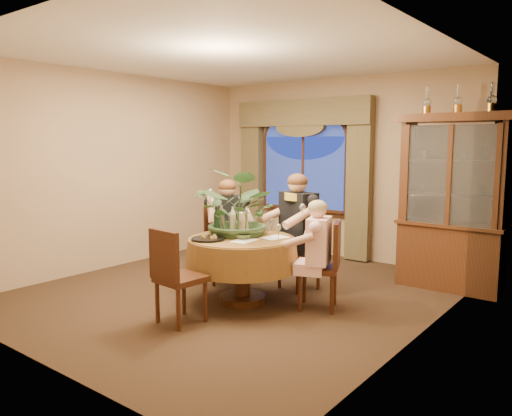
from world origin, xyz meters
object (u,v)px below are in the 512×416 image
Objects in this scene: chair_front_left at (181,276)px; olive_bowl at (243,237)px; stoneware_vase at (243,224)px; person_pink at (319,256)px; person_scarf at (298,232)px; dining_table at (242,270)px; wine_bottle_1 at (221,219)px; oil_lamp_right at (492,97)px; centerpiece_plant at (241,179)px; wine_bottle_3 at (233,219)px; chair_back at (223,245)px; wine_bottle_0 at (233,221)px; oil_lamp_left at (427,100)px; china_cabinet at (453,203)px; wine_bottle_2 at (217,221)px; chair_right at (318,265)px; oil_lamp_center at (458,99)px; person_back at (227,231)px; chair_back_right at (299,251)px.

chair_front_left is 0.87m from olive_bowl.
olive_bowl is at bearing -51.44° from stoneware_vase.
person_scarf is (-0.59, 0.51, 0.12)m from person_pink.
wine_bottle_1 is (-0.39, 0.09, 0.54)m from dining_table.
oil_lamp_right is (2.07, 2.00, 1.95)m from dining_table.
centerpiece_plant reaches higher than olive_bowl.
olive_bowl is 0.53× the size of wine_bottle_1.
wine_bottle_3 is (-0.34, 0.23, 0.14)m from olive_bowl.
dining_table is 3.79× the size of oil_lamp_right.
oil_lamp_right is 3.67m from chair_back.
wine_bottle_3 is (-0.10, 0.12, 0.00)m from wine_bottle_0.
chair_back is at bearing 149.25° from stoneware_vase.
oil_lamp_left is 2.92m from wine_bottle_1.
centerpiece_plant is (-2.18, -1.87, -0.93)m from oil_lamp_right.
wine_bottle_3 is at bearing 105.71° from chair_front_left.
china_cabinet is at bearing 46.18° from wine_bottle_0.
stoneware_vase is 0.26m from olive_bowl.
oil_lamp_left is at bearing 51.17° from wine_bottle_2.
chair_right is (-1.28, -1.65, -1.84)m from oil_lamp_right.
chair_front_left is 1.03m from wine_bottle_0.
wine_bottle_1 reaches higher than chair_front_left.
centerpiece_plant is (-1.43, -1.87, -0.93)m from oil_lamp_left.
wine_bottle_2 is (-0.25, -0.17, 0.03)m from stoneware_vase.
chair_back is at bearing -148.44° from oil_lamp_center.
person_back is (-2.36, -1.48, -1.65)m from oil_lamp_center.
wine_bottle_2 is at bearing -139.45° from oil_lamp_right.
oil_lamp_right is at bearing 37.78° from wine_bottle_1.
wine_bottle_0 is 1.00× the size of wine_bottle_2.
wine_bottle_0 is at bearing 163.93° from dining_table.
wine_bottle_3 is at bearing 128.88° from wine_bottle_0.
person_back is 4.08× the size of wine_bottle_3.
oil_lamp_right is at bearing -131.17° from person_scarf.
olive_bowl is (0.73, -0.58, 0.10)m from person_back.
oil_lamp_center is 0.35× the size of chair_back.
oil_lamp_center is 0.35× the size of chair_right.
person_scarf is 1.04m from wine_bottle_2.
chair_back_right is 0.71× the size of person_back.
oil_lamp_left reaches higher than wine_bottle_3.
wine_bottle_1 is (-1.71, -1.91, -1.41)m from oil_lamp_left.
wine_bottle_2 is at bearing 72.99° from chair_back_right.
person_pink reaches higher than wine_bottle_1.
oil_lamp_center and oil_lamp_right have the same top height.
chair_right is 0.67× the size of person_scarf.
chair_back_right is at bearing 80.03° from olive_bowl.
chair_back_right is at bearing 50.41° from wine_bottle_1.
person_pink is 1.50m from person_back.
wine_bottle_3 is (-0.19, 1.04, 0.44)m from chair_front_left.
chair_front_left is 2.91× the size of wine_bottle_2.
oil_lamp_center reaches higher than centerpiece_plant.
wine_bottle_3 is (-0.16, 0.04, -0.48)m from centerpiece_plant.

